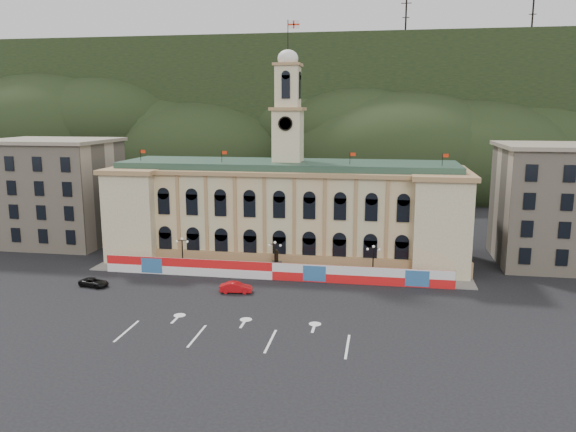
% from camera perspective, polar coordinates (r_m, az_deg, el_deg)
% --- Properties ---
extents(ground, '(260.00, 260.00, 0.00)m').
position_cam_1_polar(ground, '(66.15, -4.19, -10.29)').
color(ground, black).
rests_on(ground, ground).
extents(lane_markings, '(26.00, 10.00, 0.02)m').
position_cam_1_polar(lane_markings, '(61.66, -5.33, -11.92)').
color(lane_markings, white).
rests_on(lane_markings, ground).
extents(hill_ridge, '(230.00, 80.00, 64.00)m').
position_cam_1_polar(hill_ridge, '(182.51, 5.08, 9.43)').
color(hill_ridge, black).
rests_on(hill_ridge, ground).
extents(city_hall, '(56.20, 17.60, 37.10)m').
position_cam_1_polar(city_hall, '(90.19, -0.05, 0.64)').
color(city_hall, beige).
rests_on(city_hall, ground).
extents(side_building_left, '(21.00, 17.00, 18.60)m').
position_cam_1_polar(side_building_left, '(108.75, -22.68, 2.34)').
color(side_building_left, tan).
rests_on(side_building_left, ground).
extents(side_building_right, '(21.00, 17.00, 18.60)m').
position_cam_1_polar(side_building_right, '(96.06, 26.50, 1.02)').
color(side_building_right, tan).
rests_on(side_building_right, ground).
extents(hoarding_fence, '(50.00, 0.44, 2.50)m').
position_cam_1_polar(hoarding_fence, '(79.67, -1.55, -5.62)').
color(hoarding_fence, red).
rests_on(hoarding_fence, ground).
extents(pavement, '(56.00, 5.50, 0.16)m').
position_cam_1_polar(pavement, '(82.53, -1.22, -5.88)').
color(pavement, slate).
rests_on(pavement, ground).
extents(statue, '(1.40, 1.40, 3.72)m').
position_cam_1_polar(statue, '(82.46, -1.19, -5.09)').
color(statue, '#595651').
rests_on(statue, ground).
extents(lamp_left, '(1.96, 0.44, 5.15)m').
position_cam_1_polar(lamp_left, '(84.75, -10.68, -3.52)').
color(lamp_left, black).
rests_on(lamp_left, ground).
extents(lamp_center, '(1.96, 0.44, 5.15)m').
position_cam_1_polar(lamp_center, '(81.01, -1.33, -4.00)').
color(lamp_center, black).
rests_on(lamp_center, ground).
extents(lamp_right, '(1.96, 0.44, 5.15)m').
position_cam_1_polar(lamp_right, '(79.60, 8.64, -4.39)').
color(lamp_right, black).
rests_on(lamp_right, ground).
extents(red_sedan, '(2.50, 4.61, 1.40)m').
position_cam_1_polar(red_sedan, '(74.66, -5.31, -7.24)').
color(red_sedan, red).
rests_on(red_sedan, ground).
extents(black_suv, '(3.47, 4.86, 1.15)m').
position_cam_1_polar(black_suv, '(81.28, -19.11, -6.39)').
color(black_suv, black).
rests_on(black_suv, ground).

